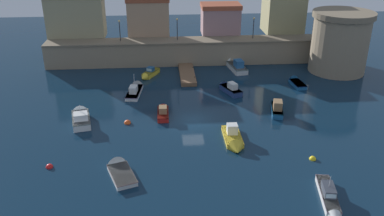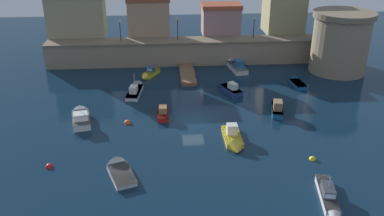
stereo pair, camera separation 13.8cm
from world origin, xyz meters
name	(u,v)px [view 1 (the left image)]	position (x,y,z in m)	size (l,w,h in m)	color
ground_plane	(193,121)	(0.00, 0.00, 0.00)	(114.77, 114.77, 0.00)	#0C2338
quay_wall	(183,51)	(0.00, 20.96, 1.91)	(42.67, 3.96, 3.81)	gray
old_town_backdrop	(188,13)	(1.17, 25.08, 7.18)	(41.88, 5.96, 8.55)	#9A916B
fortress_tower	(340,42)	(22.99, 15.29, 4.57)	(8.89, 8.89, 9.03)	gray
pier_dock	(187,74)	(0.28, 14.83, 0.28)	(2.18, 8.59, 0.70)	brown
quay_lamp_0	(120,27)	(-9.71, 20.96, 6.00)	(0.32, 0.32, 3.27)	black
quay_lamp_1	(177,25)	(-0.85, 20.96, 6.09)	(0.32, 0.32, 3.42)	black
quay_lamp_2	(254,24)	(11.17, 20.96, 6.04)	(0.32, 0.32, 3.35)	black
moored_boat_0	(119,169)	(-7.61, -9.89, 0.26)	(3.32, 5.14, 1.75)	silver
moored_boat_1	(296,82)	(15.26, 10.47, 0.28)	(1.75, 4.31, 1.36)	#195689
moored_boat_2	(136,89)	(-7.01, 9.50, 0.35)	(2.33, 6.48, 3.22)	white
moored_boat_3	(163,111)	(-3.42, 1.94, 0.42)	(1.33, 4.43, 1.64)	red
moored_boat_4	(330,200)	(9.90, -16.02, 0.41)	(2.28, 6.66, 2.38)	silver
moored_boat_5	(277,107)	(10.27, 1.84, 0.55)	(2.19, 5.02, 1.96)	#195689
moored_boat_6	(229,88)	(5.46, 8.46, 0.49)	(3.08, 4.91, 1.83)	navy
moored_boat_7	(81,117)	(-12.86, 1.00, 0.53)	(2.94, 5.67, 2.74)	white
moored_boat_8	(149,74)	(-5.31, 14.96, 0.44)	(3.11, 4.48, 1.54)	gold
moored_boat_9	(234,140)	(3.80, -5.51, 0.37)	(1.79, 5.54, 2.11)	gold
moored_boat_10	(235,65)	(7.92, 17.63, 0.54)	(2.80, 6.47, 2.33)	silver
mooring_buoy_0	(50,167)	(-14.19, -8.69, 0.00)	(0.67, 0.67, 0.67)	red
mooring_buoy_1	(128,123)	(-7.49, -0.06, 0.00)	(0.78, 0.78, 0.78)	#EA4C19
mooring_buoy_2	(313,159)	(10.90, -9.19, 0.00)	(0.66, 0.66, 0.66)	yellow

